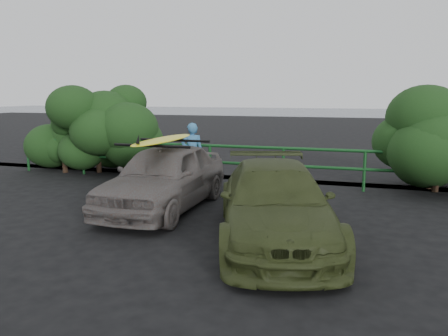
{
  "coord_description": "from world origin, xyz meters",
  "views": [
    {
      "loc": [
        2.8,
        -6.07,
        2.38
      ],
      "look_at": [
        0.46,
        1.56,
        1.02
      ],
      "focal_mm": 35.0,
      "sensor_mm": 36.0,
      "label": 1
    }
  ],
  "objects_px": {
    "man": "(192,153)",
    "surfboard": "(163,140)",
    "guardrail": "(246,165)",
    "olive_vehicle": "(275,203)",
    "sedan": "(164,177)"
  },
  "relations": [
    {
      "from": "man",
      "to": "surfboard",
      "type": "distance_m",
      "value": 2.82
    },
    {
      "from": "surfboard",
      "to": "guardrail",
      "type": "bearing_deg",
      "value": 71.8
    },
    {
      "from": "olive_vehicle",
      "to": "surfboard",
      "type": "distance_m",
      "value": 2.99
    },
    {
      "from": "guardrail",
      "to": "surfboard",
      "type": "distance_m",
      "value": 3.23
    },
    {
      "from": "sedan",
      "to": "man",
      "type": "distance_m",
      "value": 2.75
    },
    {
      "from": "sedan",
      "to": "olive_vehicle",
      "type": "distance_m",
      "value": 2.87
    },
    {
      "from": "olive_vehicle",
      "to": "man",
      "type": "distance_m",
      "value": 5.01
    },
    {
      "from": "sedan",
      "to": "olive_vehicle",
      "type": "bearing_deg",
      "value": -26.28
    },
    {
      "from": "guardrail",
      "to": "olive_vehicle",
      "type": "height_order",
      "value": "olive_vehicle"
    },
    {
      "from": "sedan",
      "to": "guardrail",
      "type": "bearing_deg",
      "value": 71.8
    },
    {
      "from": "guardrail",
      "to": "sedan",
      "type": "distance_m",
      "value": 3.1
    },
    {
      "from": "man",
      "to": "surfboard",
      "type": "relative_size",
      "value": 0.63
    },
    {
      "from": "guardrail",
      "to": "surfboard",
      "type": "height_order",
      "value": "surfboard"
    },
    {
      "from": "olive_vehicle",
      "to": "man",
      "type": "height_order",
      "value": "man"
    },
    {
      "from": "sedan",
      "to": "olive_vehicle",
      "type": "height_order",
      "value": "sedan"
    }
  ]
}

